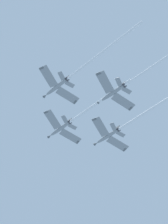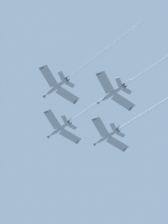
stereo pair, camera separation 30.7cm
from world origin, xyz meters
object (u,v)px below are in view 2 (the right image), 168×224
object	(u,v)px
jet_right_wing	(130,123)
jet_slot	(129,82)
jet_lead	(75,118)
jet_left_wing	(72,75)

from	to	relation	value
jet_right_wing	jet_slot	size ratio (longest dim) A/B	1.09
jet_lead	jet_left_wing	size ratio (longest dim) A/B	0.92
jet_left_wing	jet_slot	world-z (taller)	jet_left_wing
jet_right_wing	jet_slot	bearing A→B (deg)	-86.49
jet_lead	jet_left_wing	world-z (taller)	jet_lead
jet_slot	jet_right_wing	bearing A→B (deg)	93.51
jet_lead	jet_right_wing	size ratio (longest dim) A/B	0.85
jet_lead	jet_slot	xyz separation A→B (m)	(22.46, -15.01, -7.56)
jet_lead	jet_right_wing	xyz separation A→B (m)	(21.36, 2.88, -4.40)
jet_left_wing	jet_slot	distance (m)	21.49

